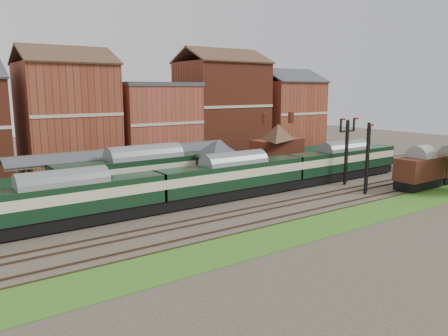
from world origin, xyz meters
TOP-DOWN VIEW (x-y plane):
  - ground at (0.00, 0.00)m, footprint 160.00×160.00m
  - grass_back at (0.00, 16.00)m, footprint 90.00×4.50m
  - grass_front at (0.00, -12.00)m, footprint 90.00×5.00m
  - fence at (0.00, 18.00)m, footprint 90.00×0.12m
  - platform at (-5.00, 9.75)m, footprint 55.00×3.40m
  - signal_box at (-3.00, 3.25)m, footprint 5.40×5.40m
  - brick_hut at (5.00, 3.25)m, footprint 3.20×2.64m
  - station_building at (12.00, 9.75)m, footprint 8.10×8.10m
  - canopy at (-11.00, 9.75)m, footprint 26.00×3.89m
  - semaphore_bracket at (12.04, -2.50)m, footprint 3.60×0.25m
  - semaphore_siding at (10.02, -7.00)m, footprint 1.23×0.25m
  - town_backdrop at (-0.18, 25.00)m, footprint 69.00×10.00m
  - dmu_train at (-3.12, 0.00)m, footprint 53.27×2.80m
  - platform_railcar at (-10.41, 6.50)m, footprint 19.87×3.13m
  - goods_van_a at (17.33, -9.00)m, footprint 6.57×2.85m

SIDE VIEW (x-z plane):
  - ground at x=0.00m, z-range 0.00..0.00m
  - grass_back at x=0.00m, z-range 0.00..0.06m
  - grass_front at x=0.00m, z-range 0.00..0.06m
  - platform at x=-5.00m, z-range 0.00..1.00m
  - fence at x=0.00m, z-range 0.00..1.50m
  - brick_hut at x=5.00m, z-range -0.28..2.67m
  - goods_van_a at x=17.33m, z-range 0.26..4.24m
  - dmu_train at x=-3.12m, z-range 0.35..4.44m
  - platform_railcar at x=-10.41m, z-range 0.37..4.95m
  - signal_box at x=-3.00m, z-range 0.19..6.19m
  - station_building at x=12.00m, z-range 1.01..6.91m
  - semaphore_siding at x=10.02m, z-range 0.16..8.16m
  - canopy at x=-11.00m, z-range 2.54..6.62m
  - semaphore_bracket at x=12.04m, z-range 0.54..8.72m
  - town_backdrop at x=-0.18m, z-range -1.00..15.00m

